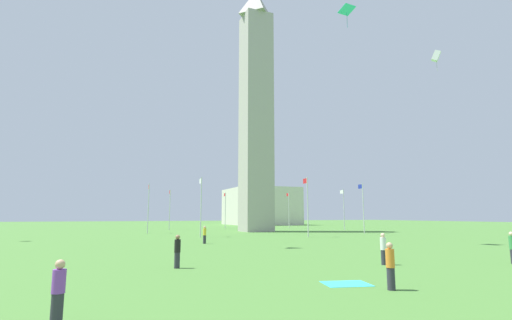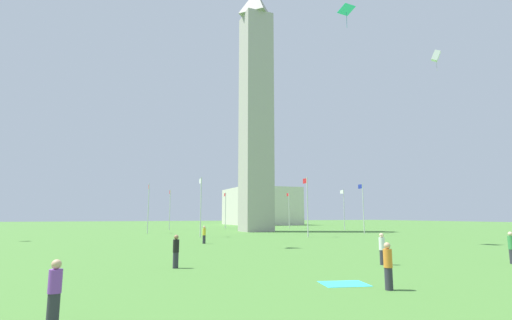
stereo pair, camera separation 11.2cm
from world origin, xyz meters
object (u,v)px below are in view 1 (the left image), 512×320
(flagpole_se, at_px, (201,204))
(person_yellow_shirt, at_px, (205,235))
(flagpole_n, at_px, (225,208))
(obelisk_monument, at_px, (256,105))
(kite_white_box, at_px, (436,56))
(person_orange_shirt, at_px, (390,266))
(flagpole_ne, at_px, (170,208))
(flagpole_nw, at_px, (289,208))
(person_black_shirt, at_px, (177,252))
(distant_building, at_px, (260,207))
(person_white_shirt, at_px, (383,249))
(flagpole_w, at_px, (344,208))
(picnic_blanket_near_first_person, at_px, (346,284))
(flagpole_s, at_px, (307,204))
(flagpole_e, at_px, (148,206))
(kite_cyan_diamond, at_px, (347,10))
(person_purple_shirt, at_px, (58,293))
(flagpole_sw, at_px, (363,206))

(flagpole_se, bearing_deg, person_yellow_shirt, 168.71)
(flagpole_se, bearing_deg, flagpole_n, -22.50)
(obelisk_monument, bearing_deg, kite_white_box, -154.98)
(person_orange_shirt, distance_m, kite_white_box, 40.12)
(flagpole_ne, distance_m, flagpole_nw, 25.08)
(person_black_shirt, distance_m, distant_building, 92.03)
(obelisk_monument, distance_m, person_black_shirt, 49.47)
(person_yellow_shirt, relative_size, kite_white_box, 0.65)
(person_white_shirt, bearing_deg, flagpole_w, 0.33)
(flagpole_w, height_order, flagpole_nw, same)
(flagpole_n, height_order, picnic_blanket_near_first_person, flagpole_n)
(kite_white_box, height_order, picnic_blanket_near_first_person, kite_white_box)
(flagpole_s, distance_m, person_white_shirt, 26.96)
(flagpole_n, bearing_deg, kite_white_box, -164.19)
(flagpole_se, distance_m, kite_white_box, 34.46)
(flagpole_nw, bearing_deg, flagpole_e, 112.50)
(person_yellow_shirt, xyz_separation_m, person_black_shirt, (-16.18, 5.48, 0.00))
(person_orange_shirt, xyz_separation_m, person_yellow_shirt, (24.86, 0.79, -0.01))
(obelisk_monument, bearing_deg, person_yellow_shirt, 148.03)
(kite_cyan_diamond, bearing_deg, distant_building, -15.51)
(person_purple_shirt, bearing_deg, person_orange_shirt, -68.32)
(person_purple_shirt, distance_m, person_black_shirt, 10.39)
(flagpole_nw, distance_m, distant_building, 31.45)
(flagpole_e, distance_m, kite_white_box, 44.85)
(flagpole_sw, relative_size, person_black_shirt, 4.45)
(flagpole_se, relative_size, flagpole_nw, 1.00)
(flagpole_n, relative_size, flagpole_sw, 1.00)
(flagpole_ne, height_order, person_yellow_shirt, flagpole_ne)
(flagpole_nw, bearing_deg, flagpole_n, 67.50)
(person_purple_shirt, bearing_deg, flagpole_w, -22.59)
(flagpole_nw, relative_size, kite_white_box, 2.91)
(person_black_shirt, bearing_deg, flagpole_s, -4.84)
(flagpole_e, xyz_separation_m, flagpole_s, (-17.73, -17.73, 0.00))
(flagpole_nw, relative_size, distant_building, 0.35)
(obelisk_monument, distance_m, flagpole_w, 25.17)
(flagpole_e, height_order, flagpole_sw, same)
(flagpole_w, height_order, kite_cyan_diamond, kite_cyan_diamond)
(flagpole_s, xyz_separation_m, kite_white_box, (-9.81, -12.82, 17.86))
(obelisk_monument, distance_m, person_yellow_shirt, 35.04)
(person_white_shirt, bearing_deg, flagpole_e, 43.73)
(flagpole_s, relative_size, kite_white_box, 2.91)
(flagpole_e, relative_size, person_purple_shirt, 4.69)
(flagpole_sw, relative_size, person_white_shirt, 4.39)
(obelisk_monument, relative_size, distant_building, 2.07)
(flagpole_s, relative_size, distant_building, 0.35)
(kite_cyan_diamond, bearing_deg, flagpole_ne, 14.50)
(obelisk_monument, bearing_deg, flagpole_n, 0.00)
(flagpole_ne, distance_m, flagpole_sw, 35.46)
(flagpole_n, xyz_separation_m, flagpole_s, (-35.46, 0.00, 0.00))
(distant_building, bearing_deg, flagpole_w, 178.79)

